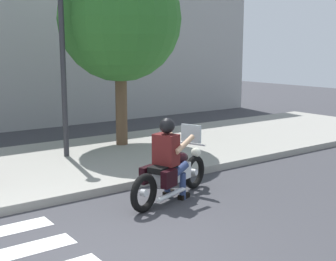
{
  "coord_description": "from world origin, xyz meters",
  "views": [
    {
      "loc": [
        -2.43,
        -4.78,
        2.56
      ],
      "look_at": [
        3.19,
        2.89,
        0.86
      ],
      "focal_mm": 49.15,
      "sensor_mm": 36.0,
      "label": 1
    }
  ],
  "objects_px": {
    "motorcycle": "(172,173)",
    "tree_near_rack": "(120,20)",
    "rider": "(169,153)",
    "street_lamp": "(63,51)"
  },
  "relations": [
    {
      "from": "tree_near_rack",
      "to": "motorcycle",
      "type": "bearing_deg",
      "value": -108.59
    },
    {
      "from": "tree_near_rack",
      "to": "street_lamp",
      "type": "bearing_deg",
      "value": -166.69
    },
    {
      "from": "street_lamp",
      "to": "tree_near_rack",
      "type": "xyz_separation_m",
      "value": [
        1.69,
        0.4,
        0.74
      ]
    },
    {
      "from": "motorcycle",
      "to": "street_lamp",
      "type": "distance_m",
      "value": 4.05
    },
    {
      "from": "rider",
      "to": "motorcycle",
      "type": "bearing_deg",
      "value": 16.48
    },
    {
      "from": "motorcycle",
      "to": "tree_near_rack",
      "type": "distance_m",
      "value": 4.95
    },
    {
      "from": "rider",
      "to": "tree_near_rack",
      "type": "height_order",
      "value": "tree_near_rack"
    },
    {
      "from": "motorcycle",
      "to": "tree_near_rack",
      "type": "xyz_separation_m",
      "value": [
        1.3,
        3.87,
        2.79
      ]
    },
    {
      "from": "motorcycle",
      "to": "rider",
      "type": "distance_m",
      "value": 0.37
    },
    {
      "from": "street_lamp",
      "to": "tree_near_rack",
      "type": "relative_size",
      "value": 0.86
    }
  ]
}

